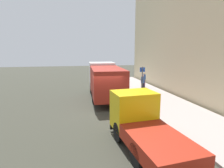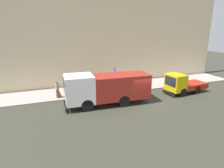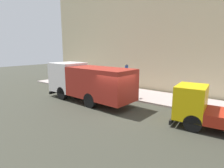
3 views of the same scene
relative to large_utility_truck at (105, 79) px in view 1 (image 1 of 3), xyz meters
The scene contains 10 objects.
ground 3.88m from the large_utility_truck, 100.98° to the right, with size 80.00×80.00×0.00m, color #35352A.
sidewalk 5.76m from the large_utility_truck, 38.43° to the right, with size 4.01×30.00×0.12m, color #A89894.
building_facade 8.68m from the large_utility_truck, 26.70° to the right, with size 0.50×30.00×11.50m, color beige.
large_utility_truck is the anchor object (origin of this frame).
small_flatbed_truck 8.84m from the large_utility_truck, 88.87° to the right, with size 2.40×4.99×2.24m.
pedestrian_walking 6.05m from the large_utility_truck, 33.59° to the left, with size 0.36×0.36×1.66m.
pedestrian_standing 4.53m from the large_utility_truck, 21.09° to the left, with size 0.49×0.49×1.66m.
pedestrian_third 5.26m from the large_utility_truck, 54.77° to the left, with size 0.44×0.44×1.72m.
traffic_cone_orange 5.38m from the large_utility_truck, 50.88° to the left, with size 0.50×0.50×0.72m, color orange.
street_sign_post 3.35m from the large_utility_truck, 33.79° to the right, with size 0.44×0.08×2.78m.
Camera 1 is at (-2.06, -12.72, 4.17)m, focal length 30.11 mm.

